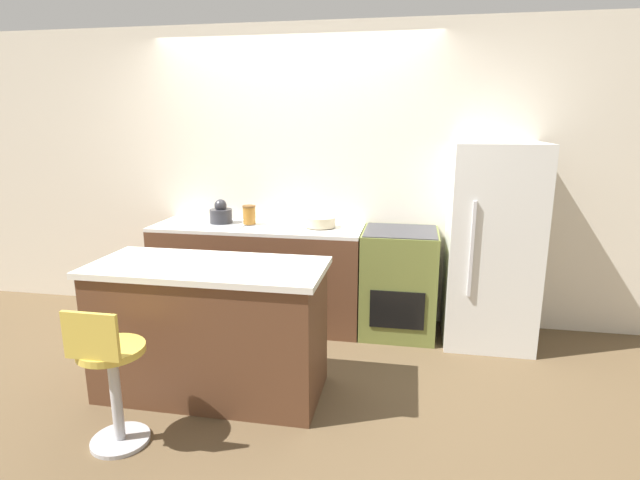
# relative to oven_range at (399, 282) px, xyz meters

# --- Properties ---
(ground_plane) EXTENTS (14.00, 14.00, 0.00)m
(ground_plane) POSITION_rel_oven_range_xyz_m (-0.96, -0.31, -0.45)
(ground_plane) COLOR brown
(wall_back) EXTENTS (8.00, 0.06, 2.60)m
(wall_back) POSITION_rel_oven_range_xyz_m (-0.96, 0.32, 0.85)
(wall_back) COLOR silver
(wall_back) RESTS_ON ground_plane
(back_counter) EXTENTS (1.84, 0.59, 0.90)m
(back_counter) POSITION_rel_oven_range_xyz_m (-1.24, 0.00, -0.00)
(back_counter) COLOR brown
(back_counter) RESTS_ON ground_plane
(kitchen_island) EXTENTS (1.51, 0.67, 0.89)m
(kitchen_island) POSITION_rel_oven_range_xyz_m (-1.19, -1.21, -0.00)
(kitchen_island) COLOR brown
(kitchen_island) RESTS_ON ground_plane
(oven_range) EXTENTS (0.62, 0.60, 0.90)m
(oven_range) POSITION_rel_oven_range_xyz_m (0.00, 0.00, 0.00)
(oven_range) COLOR olive
(oven_range) RESTS_ON ground_plane
(refrigerator) EXTENTS (0.69, 0.66, 1.62)m
(refrigerator) POSITION_rel_oven_range_xyz_m (0.72, -0.03, 0.36)
(refrigerator) COLOR silver
(refrigerator) RESTS_ON ground_plane
(stool_chair) EXTENTS (0.36, 0.36, 0.85)m
(stool_chair) POSITION_rel_oven_range_xyz_m (-1.50, -1.86, -0.03)
(stool_chair) COLOR #B7B7BC
(stool_chair) RESTS_ON ground_plane
(kettle) EXTENTS (0.20, 0.20, 0.21)m
(kettle) POSITION_rel_oven_range_xyz_m (-1.58, 0.03, 0.53)
(kettle) COLOR #333338
(kettle) RESTS_ON back_counter
(mixing_bowl) EXTENTS (0.26, 0.26, 0.08)m
(mixing_bowl) POSITION_rel_oven_range_xyz_m (-0.69, 0.03, 0.49)
(mixing_bowl) COLOR #C1B28E
(mixing_bowl) RESTS_ON back_counter
(canister_jar) EXTENTS (0.11, 0.11, 0.16)m
(canister_jar) POSITION_rel_oven_range_xyz_m (-1.32, 0.03, 0.53)
(canister_jar) COLOR #9E6623
(canister_jar) RESTS_ON back_counter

